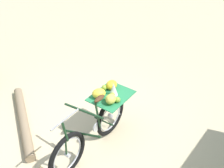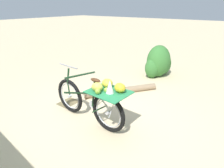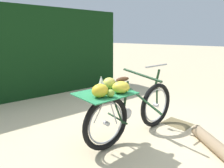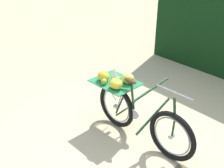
# 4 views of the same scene
# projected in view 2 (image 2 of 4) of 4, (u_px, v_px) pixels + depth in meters

# --- Properties ---
(ground_plane) EXTENTS (60.00, 60.00, 0.00)m
(ground_plane) POSITION_uv_depth(u_px,v_px,m) (96.00, 123.00, 3.68)
(ground_plane) COLOR beige
(bicycle) EXTENTS (0.71, 1.79, 1.03)m
(bicycle) POSITION_uv_depth(u_px,v_px,m) (92.00, 99.00, 3.50)
(bicycle) COLOR black
(bicycle) RESTS_ON ground_plane
(fallen_log) EXTENTS (1.63, 1.26, 0.16)m
(fallen_log) POSITION_uv_depth(u_px,v_px,m) (121.00, 91.00, 4.86)
(fallen_log) COLOR #937A5B
(fallen_log) RESTS_ON ground_plane
(shrub_cluster) EXTENTS (1.03, 0.71, 0.99)m
(shrub_cluster) POSITION_uv_depth(u_px,v_px,m) (159.00, 63.00, 5.96)
(shrub_cluster) COLOR #387533
(shrub_cluster) RESTS_ON ground_plane
(leaf_litter_patch) EXTENTS (0.44, 0.36, 0.01)m
(leaf_litter_patch) POSITION_uv_depth(u_px,v_px,m) (68.00, 103.00, 4.43)
(leaf_litter_patch) COLOR olive
(leaf_litter_patch) RESTS_ON ground_plane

